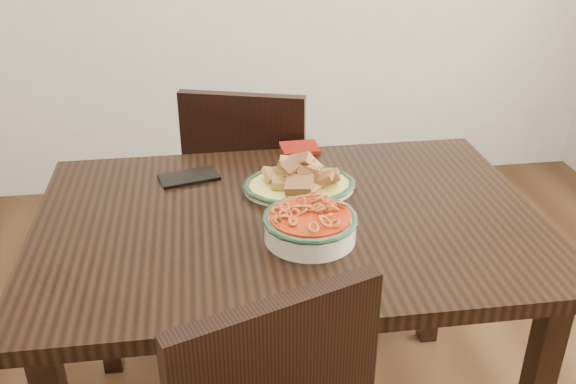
{
  "coord_description": "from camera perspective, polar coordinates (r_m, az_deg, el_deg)",
  "views": [
    {
      "loc": [
        -0.32,
        -1.39,
        1.56
      ],
      "look_at": [
        -0.11,
        0.05,
        0.81
      ],
      "focal_mm": 40.0,
      "sensor_mm": 36.0,
      "label": 1
    }
  ],
  "objects": [
    {
      "name": "dining_table",
      "position": [
        1.69,
        0.1,
        -4.83
      ],
      "size": [
        1.29,
        0.86,
        0.75
      ],
      "color": "black",
      "rests_on": "ground"
    },
    {
      "name": "chair_far",
      "position": [
        2.35,
        -3.31,
        0.48
      ],
      "size": [
        0.52,
        0.52,
        0.89
      ],
      "rotation": [
        0.0,
        0.0,
        2.85
      ],
      "color": "black",
      "rests_on": "ground"
    },
    {
      "name": "fish_plate",
      "position": [
        1.76,
        1.02,
        1.54
      ],
      "size": [
        0.31,
        0.24,
        0.11
      ],
      "color": "beige",
      "rests_on": "dining_table"
    },
    {
      "name": "noodle_bowl",
      "position": [
        1.53,
        1.98,
        -2.77
      ],
      "size": [
        0.23,
        0.23,
        0.08
      ],
      "color": "beige",
      "rests_on": "dining_table"
    },
    {
      "name": "smartphone",
      "position": [
        1.85,
        -8.8,
        1.31
      ],
      "size": [
        0.18,
        0.13,
        0.01
      ],
      "primitive_type": "cube",
      "rotation": [
        0.0,
        0.0,
        0.25
      ],
      "color": "black",
      "rests_on": "dining_table"
    },
    {
      "name": "napkin",
      "position": [
        2.02,
        1.05,
        3.94
      ],
      "size": [
        0.12,
        0.1,
        0.01
      ],
      "primitive_type": "cube",
      "rotation": [
        0.0,
        0.0,
        0.04
      ],
      "color": "maroon",
      "rests_on": "dining_table"
    }
  ]
}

